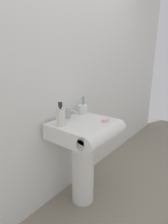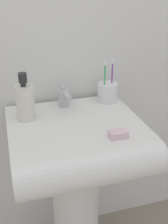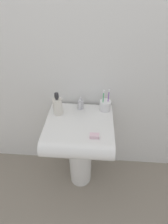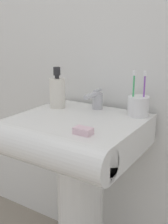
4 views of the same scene
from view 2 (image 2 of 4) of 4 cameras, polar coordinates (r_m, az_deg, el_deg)
wall_back at (r=1.22m, az=-5.61°, el=21.39°), size 5.00×0.05×2.40m
sink_pedestal at (r=1.36m, az=-1.62°, el=-19.27°), size 0.21×0.21×0.66m
sink_basin at (r=1.07m, az=-1.19°, el=-6.20°), size 0.51×0.50×0.13m
faucet at (r=1.19m, az=-4.02°, el=3.10°), size 0.05×0.13×0.09m
toothbrush_cup at (r=1.25m, az=4.81°, el=4.11°), size 0.09×0.09×0.19m
soap_bottle at (r=1.10m, az=-11.91°, el=2.11°), size 0.07×0.07×0.19m
bar_soap at (r=0.98m, az=6.95°, el=-4.50°), size 0.06×0.04×0.02m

